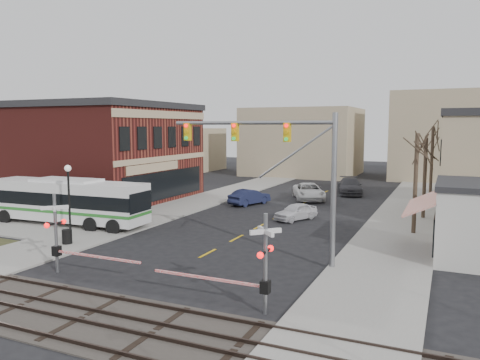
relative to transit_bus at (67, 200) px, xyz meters
The scene contains 21 objects.
ground 14.12m from the transit_bus, 19.57° to the right, with size 160.00×160.00×0.00m, color black.
sidewalk_west 15.85m from the transit_bus, 76.44° to the left, with size 5.00×60.00×0.12m, color gray.
sidewalk_east 27.43m from the transit_bus, 34.01° to the left, with size 5.00×60.00×0.12m, color gray.
ballast_strip 18.39m from the transit_bus, 43.89° to the right, with size 160.00×5.00×0.06m, color #332D28.
rail_tracks 18.39m from the transit_bus, 43.89° to the right, with size 160.00×3.91×0.14m.
brick_building 18.08m from the transit_bus, 140.65° to the left, with size 30.40×15.40×9.60m.
tree_east_a 24.85m from the transit_bus, 17.15° to the left, with size 0.28×0.28×6.75m.
tree_east_b 27.47m from the transit_bus, 29.02° to the left, with size 0.28×0.28×6.30m.
tree_east_c 32.29m from the transit_bus, 41.38° to the left, with size 0.28×0.28×7.20m.
transit_bus is the anchor object (origin of this frame).
traffic_signal_mast 18.40m from the transit_bus, ahead, with size 9.35×0.30×8.00m.
rr_crossing_west 12.19m from the transit_bus, 46.69° to the right, with size 5.60×1.36×4.00m.
rr_crossing_east 21.22m from the transit_bus, 26.66° to the right, with size 5.60×1.36×4.00m.
street_lamp 4.01m from the transit_bus, 43.55° to the right, with size 0.44×0.44×4.66m.
trash_bin 6.52m from the transit_bus, 46.22° to the right, with size 0.60×0.60×0.87m, color black.
car_a 17.32m from the transit_bus, 30.56° to the left, with size 1.56×3.88×1.32m, color silver.
car_b 16.53m from the transit_bus, 58.01° to the left, with size 1.54×4.41×1.45m, color #161B39.
car_c 23.19m from the transit_bus, 55.92° to the left, with size 2.71×5.88×1.63m, color white.
car_d 29.55m from the transit_bus, 57.25° to the left, with size 2.41×5.94×1.72m, color #3D3D42.
pedestrian_near 3.59m from the transit_bus, ahead, with size 0.58×0.38×1.59m, color #564A45.
pedestrian_far 5.31m from the transit_bus, 46.08° to the left, with size 0.73×0.57×1.49m, color #3A4366.
Camera 1 is at (12.51, -21.27, 7.30)m, focal length 35.00 mm.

